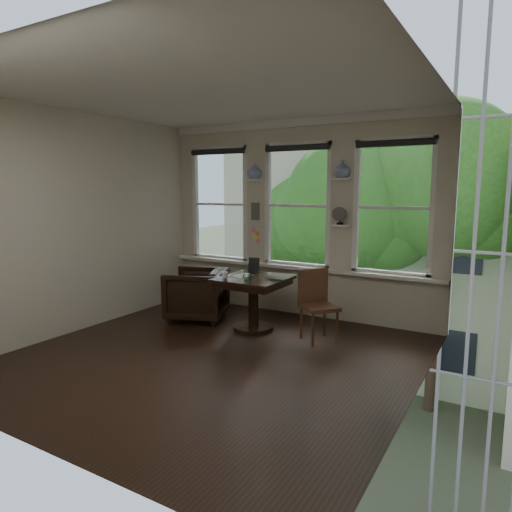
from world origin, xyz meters
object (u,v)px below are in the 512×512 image
Objects in this scene: side_chair_right at (319,307)px; laptop at (274,279)px; armchair_left at (197,294)px; table at (253,304)px; mug at (225,275)px.

side_chair_right is 2.69× the size of laptop.
side_chair_right is (1.98, 0.00, 0.07)m from armchair_left.
armchair_left reaches higher than table.
table is 0.58m from mug.
table is at bearing -172.25° from laptop.
side_chair_right reaches higher than mug.
side_chair_right reaches higher than armchair_left.
table is 2.63× the size of laptop.
mug is at bearing 48.15° from armchair_left.
side_chair_right reaches higher than laptop.
laptop reaches higher than armchair_left.
side_chair_right reaches higher than table.
laptop is 0.68m from mug.
laptop is (0.33, -0.02, 0.39)m from table.
mug reaches higher than armchair_left.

